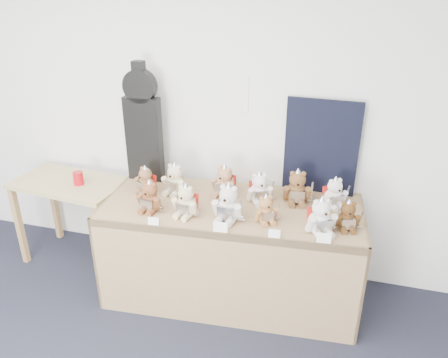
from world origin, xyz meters
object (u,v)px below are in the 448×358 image
(teddy_back_right, at_px, (297,188))
(teddy_back_end, at_px, (334,194))
(teddy_front_left, at_px, (186,202))
(teddy_front_centre, at_px, (228,204))
(teddy_front_end, at_px, (347,217))
(teddy_back_left, at_px, (175,180))
(teddy_back_far_left, at_px, (145,181))
(red_cup, at_px, (78,178))
(teddy_back_centre_right, at_px, (259,189))
(guitar_case, at_px, (143,124))
(display_table, at_px, (230,230))
(teddy_front_far_right, at_px, (321,217))
(teddy_back_centre_left, at_px, (224,182))
(side_table, at_px, (71,194))
(teddy_front_right, at_px, (266,210))
(teddy_front_far_left, at_px, (150,198))

(teddy_back_right, height_order, teddy_back_end, teddy_back_right)
(teddy_front_left, xyz_separation_m, teddy_front_centre, (0.32, 0.02, 0.02))
(teddy_front_end, distance_m, teddy_back_left, 1.37)
(teddy_front_centre, bearing_deg, teddy_back_far_left, 168.58)
(red_cup, height_order, teddy_back_centre_right, teddy_back_centre_right)
(guitar_case, distance_m, teddy_back_end, 1.64)
(display_table, relative_size, teddy_front_left, 7.46)
(teddy_front_far_right, height_order, teddy_back_left, teddy_front_far_right)
(guitar_case, bearing_deg, teddy_back_centre_left, -9.47)
(teddy_front_far_right, height_order, teddy_back_centre_right, teddy_front_far_right)
(teddy_back_left, relative_size, teddy_back_centre_right, 1.05)
(teddy_front_end, height_order, teddy_back_right, teddy_back_right)
(teddy_front_centre, relative_size, teddy_back_centre_right, 1.15)
(teddy_back_centre_left, distance_m, teddy_back_far_left, 0.64)
(teddy_front_end, height_order, teddy_back_far_left, teddy_back_far_left)
(side_table, bearing_deg, teddy_back_end, 8.57)
(red_cup, distance_m, teddy_back_end, 2.14)
(teddy_back_centre_right, distance_m, teddy_back_right, 0.29)
(red_cup, xyz_separation_m, teddy_back_end, (2.13, 0.14, 0.07))
(side_table, bearing_deg, red_cup, -7.44)
(teddy_front_right, xyz_separation_m, teddy_back_far_left, (-1.03, 0.21, 0.01))
(teddy_back_far_left, bearing_deg, teddy_back_centre_left, 34.21)
(teddy_front_left, distance_m, teddy_front_right, 0.58)
(teddy_front_far_left, bearing_deg, teddy_back_right, 28.08)
(teddy_back_right, xyz_separation_m, teddy_back_far_left, (-1.20, -0.15, -0.02))
(teddy_front_centre, height_order, teddy_back_left, teddy_front_centre)
(display_table, distance_m, teddy_back_left, 0.60)
(teddy_back_centre_right, bearing_deg, teddy_back_left, 155.89)
(guitar_case, distance_m, teddy_back_right, 1.37)
(display_table, distance_m, teddy_front_far_right, 0.75)
(teddy_front_right, relative_size, teddy_front_end, 0.97)
(red_cup, relative_size, teddy_front_right, 0.49)
(teddy_front_end, height_order, teddy_back_centre_left, teddy_back_centre_left)
(teddy_back_right, bearing_deg, teddy_front_centre, -147.74)
(teddy_front_far_left, xyz_separation_m, teddy_back_far_left, (-0.17, 0.28, -0.01))
(teddy_back_right, bearing_deg, teddy_front_far_right, -72.87)
(guitar_case, xyz_separation_m, red_cup, (-0.54, -0.22, -0.46))
(display_table, height_order, teddy_front_end, teddy_front_end)
(teddy_back_left, bearing_deg, teddy_front_far_right, -3.24)
(teddy_front_far_left, relative_size, teddy_back_centre_left, 0.95)
(red_cup, distance_m, teddy_back_far_left, 0.65)
(teddy_front_far_right, xyz_separation_m, teddy_front_end, (0.18, 0.10, -0.02))
(side_table, height_order, teddy_back_centre_right, teddy_back_centre_right)
(teddy_back_far_left, bearing_deg, teddy_back_right, 30.44)
(guitar_case, xyz_separation_m, teddy_back_centre_left, (0.74, -0.12, -0.38))
(display_table, height_order, teddy_back_left, teddy_back_left)
(teddy_back_left, height_order, teddy_back_centre_right, teddy_back_left)
(teddy_back_centre_left, distance_m, teddy_back_right, 0.58)
(display_table, height_order, teddy_front_left, teddy_front_left)
(side_table, height_order, teddy_front_far_left, teddy_front_far_left)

